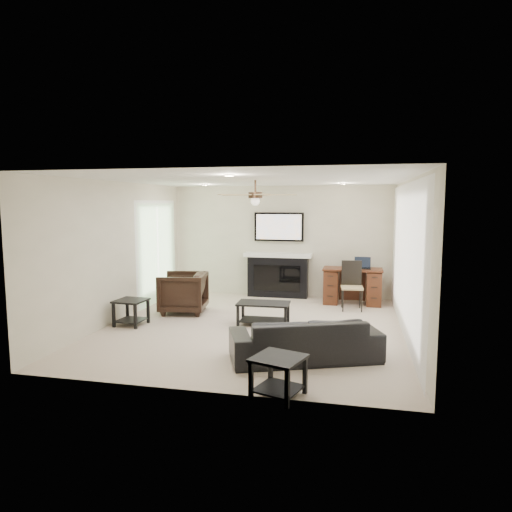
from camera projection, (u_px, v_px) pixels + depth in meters
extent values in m
plane|color=beige|center=(254.00, 327.00, 7.83)|extent=(5.50, 5.50, 0.00)
cube|color=white|center=(254.00, 180.00, 7.54)|extent=(5.00, 5.50, 0.04)
cube|color=beige|center=(281.00, 241.00, 10.35)|extent=(5.00, 0.04, 2.50)
cube|color=beige|center=(199.00, 283.00, 5.02)|extent=(5.00, 0.04, 2.50)
cube|color=beige|center=(119.00, 251.00, 8.22)|extent=(0.04, 5.50, 2.50)
cube|color=beige|center=(409.00, 259.00, 7.15)|extent=(0.04, 5.50, 2.50)
cube|color=white|center=(405.00, 259.00, 7.26)|extent=(0.04, 5.10, 2.40)
cube|color=#93BC89|center=(158.00, 253.00, 9.74)|extent=(0.04, 1.80, 2.10)
cylinder|color=#382619|center=(255.00, 195.00, 7.66)|extent=(1.40, 1.40, 0.30)
imported|color=black|center=(305.00, 339.00, 6.18)|extent=(2.15, 1.45, 0.58)
imported|color=black|center=(183.00, 293.00, 8.81)|extent=(0.98, 0.96, 0.79)
cube|color=black|center=(263.00, 314.00, 7.94)|extent=(0.92, 0.53, 0.40)
cube|color=black|center=(278.00, 377.00, 5.01)|extent=(0.66, 0.66, 0.45)
cube|color=black|center=(131.00, 312.00, 7.93)|extent=(0.54, 0.54, 0.45)
cube|color=black|center=(278.00, 255.00, 10.23)|extent=(1.52, 0.34, 1.91)
cube|color=#3A200E|center=(352.00, 286.00, 9.57)|extent=(1.22, 0.56, 0.76)
cube|color=black|center=(352.00, 286.00, 9.02)|extent=(0.46, 0.48, 0.97)
cube|color=black|center=(363.00, 263.00, 9.45)|extent=(0.33, 0.24, 0.23)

